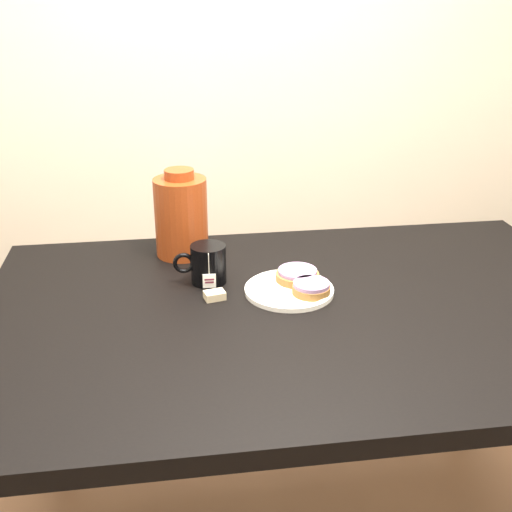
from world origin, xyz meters
The scene contains 7 objects.
table centered at (0.00, 0.00, 0.67)m, with size 1.40×0.90×0.75m.
plate centered at (-0.02, 0.07, 0.76)m, with size 0.20×0.20×0.02m.
bagel_back centered at (0.01, 0.11, 0.77)m, with size 0.10×0.10×0.03m.
bagel_front centered at (0.02, 0.04, 0.77)m, with size 0.12×0.12×0.03m.
mug centered at (-0.20, 0.15, 0.80)m, with size 0.13×0.09×0.09m.
teabag_pouch centered at (-0.19, 0.06, 0.76)m, with size 0.04×0.03×0.02m, color #C6B793.
bagel_package centered at (-0.25, 0.33, 0.85)m, with size 0.16×0.16×0.23m.
Camera 1 is at (-0.28, -1.21, 1.40)m, focal length 45.00 mm.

